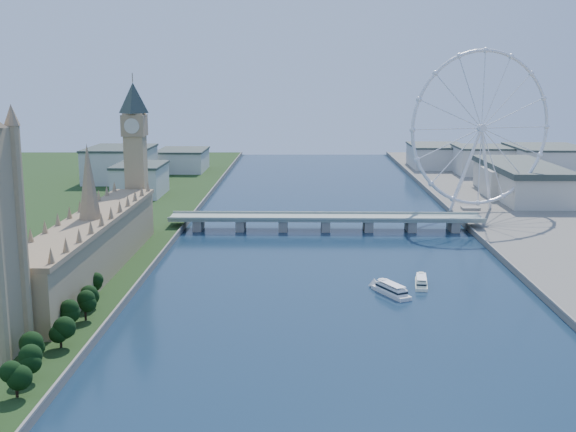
{
  "coord_description": "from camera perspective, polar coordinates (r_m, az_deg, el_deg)",
  "views": [
    {
      "loc": [
        -16.59,
        -199.8,
        106.99
      ],
      "look_at": [
        -24.77,
        210.0,
        27.35
      ],
      "focal_mm": 45.0,
      "sensor_mm": 36.0,
      "label": 1
    }
  ],
  "objects": [
    {
      "name": "county_hall",
      "position": [
        666.94,
        17.83,
        1.23
      ],
      "size": [
        54.0,
        144.0,
        35.0
      ],
      "primitive_type": null,
      "color": "beige",
      "rests_on": "ground"
    },
    {
      "name": "city_skyline",
      "position": [
        767.23,
        5.32,
        4.21
      ],
      "size": [
        505.0,
        280.0,
        32.0
      ],
      "color": "beige",
      "rests_on": "ground"
    },
    {
      "name": "westminster_bridge",
      "position": [
        510.05,
        2.98,
        -0.37
      ],
      "size": [
        220.0,
        22.0,
        9.5
      ],
      "color": "gray",
      "rests_on": "ground"
    },
    {
      "name": "tour_boat_far",
      "position": [
        382.18,
        10.48,
        -5.45
      ],
      "size": [
        9.92,
        26.0,
        5.56
      ],
      "primitive_type": null,
      "rotation": [
        0.0,
        0.0,
        -0.14
      ],
      "color": "white",
      "rests_on": "ground"
    },
    {
      "name": "tree_row",
      "position": [
        284.95,
        -18.99,
        -9.63
      ],
      "size": [
        7.79,
        167.79,
        20.85
      ],
      "color": "black",
      "rests_on": "ground"
    },
    {
      "name": "tour_boat_near",
      "position": [
        364.77,
        8.15,
        -6.18
      ],
      "size": [
        19.73,
        28.84,
        6.33
      ],
      "primitive_type": null,
      "rotation": [
        0.0,
        0.0,
        0.48
      ],
      "color": "white",
      "rests_on": "ground"
    },
    {
      "name": "london_eye",
      "position": [
        572.8,
        15.04,
        6.67
      ],
      "size": [
        113.6,
        39.12,
        124.3
      ],
      "color": "silver",
      "rests_on": "ground"
    },
    {
      "name": "parliament_range",
      "position": [
        396.24,
        -15.23,
        -2.31
      ],
      "size": [
        24.0,
        200.0,
        70.0
      ],
      "color": "tan",
      "rests_on": "ground"
    },
    {
      "name": "big_ben",
      "position": [
        492.28,
        -12.01,
        6.05
      ],
      "size": [
        20.02,
        20.02,
        110.0
      ],
      "color": "tan",
      "rests_on": "ground"
    }
  ]
}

